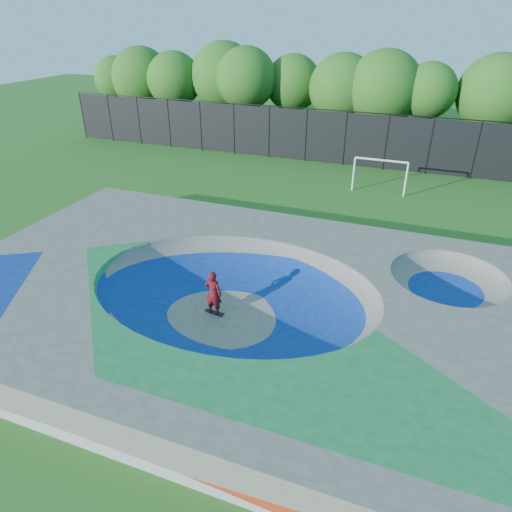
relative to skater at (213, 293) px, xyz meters
The scene contains 7 objects.
ground 1.23m from the skater, ahead, with size 120.00×120.00×0.00m, color #225918.
skate_deck 0.83m from the skater, ahead, with size 22.00×14.00×1.50m, color gray.
skater is the anchor object (origin of this frame).
skateboard 0.91m from the skater, ahead, with size 0.78×0.22×0.05m, color black.
soccer_goal 16.37m from the skater, 75.46° to the left, with size 3.39×0.12×2.24m.
fence 21.13m from the skater, 87.81° to the left, with size 48.09×0.09×4.04m.
treeline 26.47m from the skater, 92.70° to the left, with size 51.92×7.20×8.23m.
Camera 1 is at (5.92, -13.15, 10.41)m, focal length 32.00 mm.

